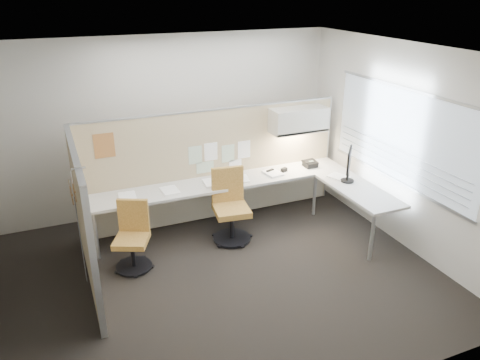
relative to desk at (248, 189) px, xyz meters
name	(u,v)px	position (x,y,z in m)	size (l,w,h in m)	color
floor	(217,276)	(-0.93, -1.13, -0.61)	(5.50, 4.50, 0.01)	black
ceiling	(212,53)	(-0.93, -1.13, 2.20)	(5.50, 4.50, 0.01)	white
wall_back	(166,126)	(-0.93, 1.12, 0.80)	(5.50, 0.02, 2.80)	beige
wall_front	(315,279)	(-0.93, -3.38, 0.80)	(5.50, 0.02, 2.80)	beige
wall_right	(401,146)	(1.82, -1.13, 0.80)	(0.02, 4.50, 2.80)	beige
window_pane	(401,136)	(1.79, -1.13, 0.95)	(0.01, 2.80, 1.30)	#8F9CA6
partition_back	(214,165)	(-0.38, 0.47, 0.27)	(4.10, 0.06, 1.75)	tan
partition_left	(83,220)	(-2.43, -0.63, 0.27)	(0.06, 2.20, 1.75)	tan
desk	(248,189)	(0.00, 0.00, 0.00)	(4.00, 2.07, 0.73)	beige
overhead_bin	(298,120)	(0.97, 0.26, 0.91)	(0.90, 0.36, 0.38)	beige
task_light_strip	(298,133)	(0.97, 0.26, 0.70)	(0.60, 0.06, 0.02)	#FFEABF
pinned_papers	(219,156)	(-0.30, 0.44, 0.43)	(1.01, 0.00, 0.47)	#8CBF8C
poster	(104,146)	(-1.98, 0.44, 0.82)	(0.28, 0.00, 0.35)	orange
chair_left	(133,238)	(-1.85, -0.47, -0.18)	(0.56, 0.57, 0.90)	black
chair_right	(230,208)	(-0.40, -0.28, -0.11)	(0.55, 0.57, 1.05)	black
monitor	(349,163)	(1.37, -0.59, 0.42)	(0.33, 0.39, 0.51)	black
phone	(310,164)	(1.16, 0.16, 0.18)	(0.22, 0.21, 0.12)	black
stapler	(270,171)	(0.46, 0.19, 0.15)	(0.14, 0.04, 0.05)	black
tape_dispenser	(284,170)	(0.68, 0.14, 0.16)	(0.10, 0.06, 0.06)	black
coat_hook	(74,201)	(-2.51, -1.26, 0.82)	(0.18, 0.43, 1.30)	silver
paper_stack_0	(127,197)	(-1.79, 0.12, 0.14)	(0.23, 0.30, 0.03)	white
paper_stack_1	(170,190)	(-1.18, 0.11, 0.14)	(0.23, 0.30, 0.02)	white
paper_stack_2	(212,183)	(-0.54, 0.11, 0.15)	(0.23, 0.30, 0.04)	white
paper_stack_3	(241,179)	(-0.07, 0.13, 0.13)	(0.23, 0.30, 0.01)	white
paper_stack_4	(273,173)	(0.47, 0.11, 0.14)	(0.23, 0.30, 0.03)	white
paper_stack_5	(339,177)	(1.34, -0.41, 0.14)	(0.23, 0.30, 0.02)	white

